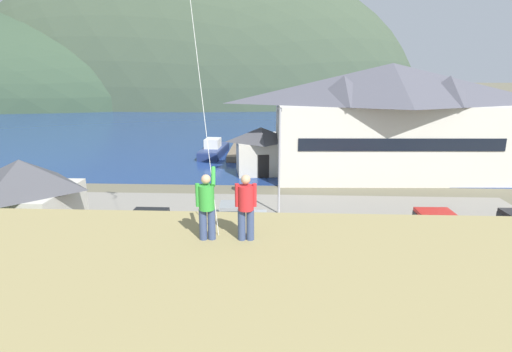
{
  "coord_description": "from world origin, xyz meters",
  "views": [
    {
      "loc": [
        1.68,
        -17.36,
        10.26
      ],
      "look_at": [
        0.48,
        9.0,
        3.28
      ],
      "focal_mm": 28.57,
      "sensor_mm": 36.0,
      "label": 1
    }
  ],
  "objects": [
    {
      "name": "storage_shed_waterside",
      "position": [
        0.34,
        22.6,
        2.41
      ],
      "size": [
        5.68,
        5.09,
        4.65
      ],
      "color": "beige",
      "rests_on": "ground"
    },
    {
      "name": "bay_water",
      "position": [
        0.0,
        60.0,
        0.01
      ],
      "size": [
        360.0,
        84.0,
        0.03
      ],
      "primitive_type": "cube",
      "color": "navy",
      "rests_on": "ground"
    },
    {
      "name": "far_hill_east_peak",
      "position": [
        -26.8,
        112.03,
        0.0
      ],
      "size": [
        142.06,
        63.28,
        87.01
      ],
      "primitive_type": "ellipsoid",
      "color": "#3D4C38",
      "rests_on": "ground"
    },
    {
      "name": "parked_car_corner_spot",
      "position": [
        -0.79,
        7.13,
        1.06
      ],
      "size": [
        4.28,
        2.21,
        1.82
      ],
      "color": "#9EA3A8",
      "rests_on": "parking_lot_pad"
    },
    {
      "name": "moored_boat_wharfside",
      "position": [
        -5.66,
        30.9,
        0.72
      ],
      "size": [
        2.92,
        7.64,
        2.16
      ],
      "color": "navy",
      "rests_on": "ground"
    },
    {
      "name": "harbor_lodge",
      "position": [
        12.52,
        21.82,
        5.71
      ],
      "size": [
        22.66,
        9.88,
        10.75
      ],
      "color": "beige",
      "rests_on": "ground"
    },
    {
      "name": "parked_car_front_row_end",
      "position": [
        -5.73,
        5.5,
        1.06
      ],
      "size": [
        4.21,
        2.08,
        1.82
      ],
      "color": "black",
      "rests_on": "parking_lot_pad"
    },
    {
      "name": "ground_plane",
      "position": [
        0.0,
        0.0,
        0.0
      ],
      "size": [
        600.0,
        600.0,
        0.0
      ],
      "primitive_type": "plane",
      "color": "#66604C"
    },
    {
      "name": "wharf_dock",
      "position": [
        -2.1,
        32.69,
        0.35
      ],
      "size": [
        3.2,
        11.43,
        0.7
      ],
      "color": "#70604C",
      "rests_on": "ground"
    },
    {
      "name": "parked_car_mid_row_near",
      "position": [
        9.79,
        0.8,
        1.06
      ],
      "size": [
        4.21,
        2.08,
        1.82
      ],
      "color": "red",
      "rests_on": "parking_lot_pad"
    },
    {
      "name": "moored_boat_outer_mooring",
      "position": [
        1.21,
        35.72,
        0.72
      ],
      "size": [
        2.22,
        6.27,
        2.16
      ],
      "color": "#A8A399",
      "rests_on": "ground"
    },
    {
      "name": "far_hill_west_ridge",
      "position": [
        -84.2,
        108.15,
        0.0
      ],
      "size": [
        146.46,
        71.12,
        53.8
      ],
      "primitive_type": "ellipsoid",
      "color": "#334733",
      "rests_on": "ground"
    },
    {
      "name": "person_kite_flyer",
      "position": [
        -0.02,
        -7.59,
        6.91
      ],
      "size": [
        0.52,
        0.68,
        1.86
      ],
      "color": "#384770",
      "rests_on": "grassy_hill_foreground"
    },
    {
      "name": "parked_car_mid_row_center",
      "position": [
        3.82,
        -0.31,
        1.06
      ],
      "size": [
        4.2,
        2.06,
        1.82
      ],
      "color": "black",
      "rests_on": "parking_lot_pad"
    },
    {
      "name": "parking_light_pole",
      "position": [
        2.06,
        10.55,
        4.41
      ],
      "size": [
        0.24,
        0.78,
        7.53
      ],
      "color": "#ADADB2",
      "rests_on": "parking_lot_pad"
    },
    {
      "name": "parked_car_mid_row_far",
      "position": [
        11.56,
        6.28,
        1.06
      ],
      "size": [
        4.25,
        2.15,
        1.82
      ],
      "color": "red",
      "rests_on": "parking_lot_pad"
    },
    {
      "name": "person_companion",
      "position": [
        0.98,
        -7.58,
        6.9
      ],
      "size": [
        0.55,
        0.4,
        1.74
      ],
      "color": "#384770",
      "rests_on": "grassy_hill_foreground"
    },
    {
      "name": "parking_lot_pad",
      "position": [
        0.0,
        5.0,
        0.05
      ],
      "size": [
        40.0,
        20.0,
        0.1
      ],
      "primitive_type": "cube",
      "color": "gray",
      "rests_on": "ground"
    },
    {
      "name": "storage_shed_near_lot",
      "position": [
        -12.91,
        4.67,
        2.72
      ],
      "size": [
        5.59,
        5.66,
        5.23
      ],
      "color": "beige",
      "rests_on": "ground"
    }
  ]
}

